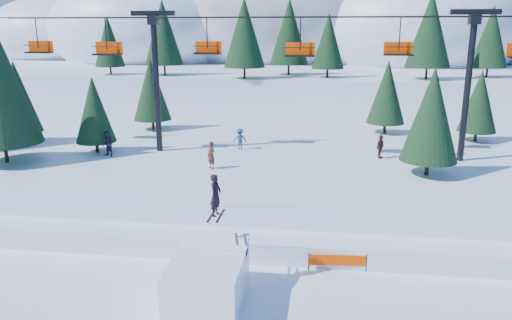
# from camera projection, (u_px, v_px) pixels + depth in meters

# --- Properties ---
(ground) EXTENTS (160.00, 160.00, 0.00)m
(ground) POSITION_uv_depth(u_px,v_px,m) (235.00, 320.00, 20.36)
(ground) COLOR white
(ground) RESTS_ON ground
(mid_shelf) EXTENTS (70.00, 22.00, 2.50)m
(mid_shelf) POSITION_uv_depth(u_px,v_px,m) (277.00, 171.00, 37.29)
(mid_shelf) COLOR white
(mid_shelf) RESTS_ON ground
(berm) EXTENTS (70.00, 6.00, 1.10)m
(berm) POSITION_uv_depth(u_px,v_px,m) (260.00, 231.00, 27.89)
(berm) COLOR white
(berm) RESTS_ON ground
(mountain_ridge) EXTENTS (119.00, 60.86, 26.46)m
(mountain_ridge) POSITION_uv_depth(u_px,v_px,m) (278.00, 40.00, 88.87)
(mountain_ridge) COLOR white
(mountain_ridge) RESTS_ON ground
(jump_kicker) EXTENTS (3.04, 4.30, 5.39)m
(jump_kicker) POSITION_uv_depth(u_px,v_px,m) (208.00, 279.00, 21.32)
(jump_kicker) COLOR white
(jump_kicker) RESTS_ON ground
(chairlift) EXTENTS (46.00, 3.21, 10.28)m
(chairlift) POSITION_uv_depth(u_px,v_px,m) (291.00, 61.00, 35.16)
(chairlift) COLOR black
(chairlift) RESTS_ON mid_shelf
(conifer_stand) EXTENTS (62.23, 18.26, 9.99)m
(conifer_stand) POSITION_uv_depth(u_px,v_px,m) (266.00, 93.00, 35.75)
(conifer_stand) COLOR black
(conifer_stand) RESTS_ON mid_shelf
(distant_skiers) EXTENTS (25.24, 6.72, 1.86)m
(distant_skiers) POSITION_uv_depth(u_px,v_px,m) (262.00, 144.00, 36.28)
(distant_skiers) COLOR #272136
(distant_skiers) RESTS_ON mid_shelf
(banner_near) EXTENTS (2.85, 0.29, 0.90)m
(banner_near) POSITION_uv_depth(u_px,v_px,m) (338.00, 261.00, 24.37)
(banner_near) COLOR black
(banner_near) RESTS_ON ground
(banner_far) EXTENTS (2.86, 0.20, 0.90)m
(banner_far) POSITION_uv_depth(u_px,v_px,m) (422.00, 250.00, 25.51)
(banner_far) COLOR black
(banner_far) RESTS_ON ground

